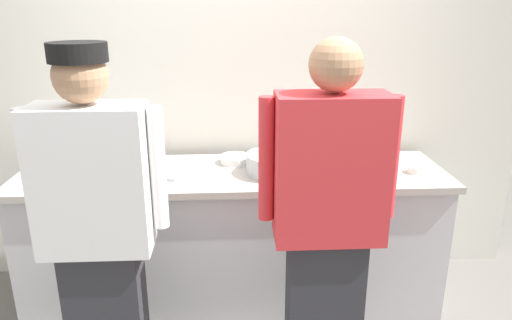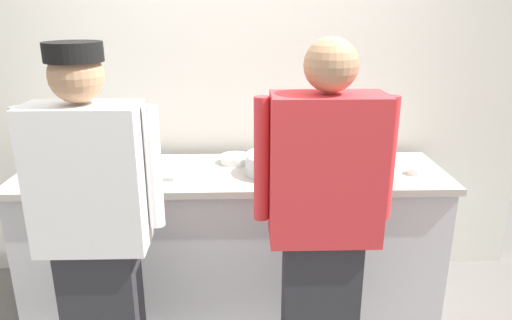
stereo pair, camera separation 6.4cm
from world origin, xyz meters
TOP-DOWN VIEW (x-y plane):
  - wall_back at (0.00, 0.83)m, footprint 4.01×0.10m
  - prep_counter at (0.00, 0.36)m, footprint 2.55×0.68m
  - chef_near_left at (-0.60, -0.40)m, footprint 0.62×0.24m
  - chef_center at (0.43, -0.39)m, footprint 0.63×0.24m
  - plate_stack_front at (0.76, 0.39)m, footprint 0.23×0.23m
  - plate_stack_rear at (0.02, 0.51)m, footprint 0.19×0.19m
  - mixing_bowl_steel at (0.26, 0.31)m, footprint 0.36×0.36m
  - sheet_tray at (-0.54, 0.37)m, footprint 0.47×0.38m
  - squeeze_bottle_primary at (0.69, 0.14)m, footprint 0.06×0.06m
  - squeeze_bottle_secondary at (0.88, 0.27)m, footprint 0.06×0.06m
  - ramekin_red_sauce at (1.08, 0.27)m, footprint 0.09×0.09m
  - ramekin_green_sauce at (-0.88, 0.32)m, footprint 0.11×0.11m
  - ramekin_yellow_sauce at (-0.81, 0.54)m, footprint 0.08×0.08m
  - deli_cup at (-0.99, 0.24)m, footprint 0.09×0.09m

SIDE VIEW (x-z plane):
  - prep_counter at x=0.00m, z-range 0.00..0.90m
  - sheet_tray at x=-0.54m, z-range 0.89..0.92m
  - chef_near_left at x=-0.60m, z-range 0.06..1.77m
  - chef_center at x=0.43m, z-range 0.05..1.78m
  - ramekin_red_sauce at x=1.08m, z-range 0.90..0.94m
  - plate_stack_front at x=0.76m, z-range 0.89..0.94m
  - plate_stack_rear at x=0.02m, z-range 0.89..0.94m
  - ramekin_green_sauce at x=-0.88m, z-range 0.90..0.95m
  - ramekin_yellow_sauce at x=-0.81m, z-range 0.90..0.95m
  - deli_cup at x=-0.99m, z-range 0.89..1.00m
  - mixing_bowl_steel at x=0.26m, z-range 0.89..1.01m
  - squeeze_bottle_primary at x=0.69m, z-range 0.89..1.07m
  - squeeze_bottle_secondary at x=0.88m, z-range 0.89..1.08m
  - wall_back at x=0.00m, z-range 0.00..2.83m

